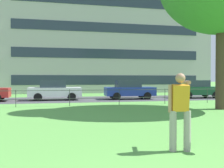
% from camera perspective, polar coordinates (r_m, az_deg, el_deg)
% --- Properties ---
extents(street_strip, '(80.00, 6.37, 0.01)m').
position_cam_1_polar(street_strip, '(21.70, -9.91, -3.27)').
color(street_strip, '#424247').
rests_on(street_strip, ground).
extents(park_fence, '(31.11, 0.04, 1.00)m').
position_cam_1_polar(park_fence, '(16.39, -9.06, -2.35)').
color(park_fence, '#333833').
rests_on(park_fence, ground).
extents(person_thrower, '(0.64, 0.75, 1.76)m').
position_cam_1_polar(person_thrower, '(6.22, 14.35, -5.19)').
color(person_thrower, gray).
rests_on(person_thrower, ground).
extents(car_white_far_left, '(4.01, 1.83, 1.54)m').
position_cam_1_polar(car_white_far_left, '(21.10, -12.21, -1.29)').
color(car_white_far_left, silver).
rests_on(car_white_far_left, ground).
extents(car_blue_center, '(4.06, 1.94, 1.54)m').
position_cam_1_polar(car_blue_center, '(21.71, 3.72, -1.21)').
color(car_blue_center, '#233899').
rests_on(car_blue_center, ground).
extents(car_dark_green_far_right, '(4.03, 1.87, 1.54)m').
position_cam_1_polar(car_dark_green_far_right, '(24.08, 17.71, -1.03)').
color(car_dark_green_far_right, '#194C2D').
rests_on(car_dark_green_far_right, ground).
extents(apartment_building_background, '(26.53, 13.30, 12.65)m').
position_cam_1_polar(apartment_building_background, '(37.94, -2.42, 8.16)').
color(apartment_building_background, '#B7B2AD').
rests_on(apartment_building_background, ground).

